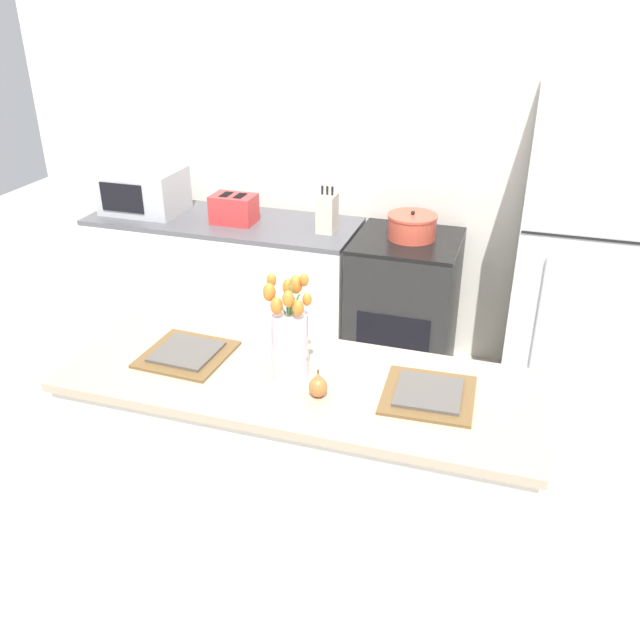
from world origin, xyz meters
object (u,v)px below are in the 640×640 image
Objects in this scene: flower_vase at (290,337)px; pear_figurine at (318,386)px; toaster at (234,209)px; plate_setting_left at (187,353)px; cooking_pot at (412,226)px; knife_block at (327,213)px; microwave at (143,190)px; plate_setting_right at (428,394)px; stove_range at (403,309)px; refrigerator at (583,257)px.

pear_figurine is (0.14, -0.11, -0.12)m from flower_vase.
flower_vase is at bearing 143.56° from pear_figurine.
pear_figurine is 0.39× the size of toaster.
plate_setting_left is 1.19× the size of cooking_pot.
toaster is at bearing 107.28° from plate_setting_left.
cooking_pot reaches higher than pear_figurine.
pear_figurine is 1.75m from knife_block.
flower_vase is 0.85× the size of microwave.
cooking_pot is (0.16, 1.61, -0.10)m from flower_vase.
toaster is 0.99× the size of cooking_pot.
microwave is at bearing -179.30° from cooking_pot.
knife_block is at bearing -0.68° from microwave.
flower_vase is at bearing -178.71° from plate_setting_right.
pear_figurine is 0.40m from plate_setting_right.
knife_block is at bearing -178.18° from stove_range.
microwave is (-1.71, -0.02, 0.06)m from cooking_pot.
plate_setting_left is at bearing -134.06° from refrigerator.
pear_figurine is 0.33× the size of plate_setting_right.
refrigerator is 2.20m from plate_setting_left.
refrigerator reaches higher than flower_vase.
stove_range is at bearing 1.86° from toaster.
refrigerator is 0.94m from cooking_pot.
refrigerator is at bearing 0.04° from stove_range.
flower_vase is 1.44× the size of cooking_pot.
knife_block is at bearing 105.95° from pear_figurine.
microwave reaches higher than plate_setting_right.
flower_vase is 3.70× the size of pear_figurine.
toaster is at bearing -178.14° from stove_range.
plate_setting_left is 1.71m from cooking_pot.
refrigerator reaches higher than plate_setting_left.
plate_setting_left is 1.25× the size of knife_block.
plate_setting_left is at bearing 180.00° from plate_setting_right.
plate_setting_right is 1.19× the size of cooking_pot.
plate_setting_right is 1.79m from knife_block.
pear_figurine is at bearing -89.88° from stove_range.
cooking_pot is 1.71m from microwave.
plate_setting_left is 1.00× the size of plate_setting_right.
microwave reaches higher than plate_setting_left.
flower_vase reaches higher than microwave.
microwave and knife_block have the same top height.
knife_block is at bearing -175.89° from cooking_pot.
microwave is (-1.70, 1.70, 0.09)m from pear_figurine.
stove_range is 1.19m from toaster.
plate_setting_left is 1.21× the size of toaster.
pear_figurine is 1.98m from toaster.
pear_figurine is 0.41× the size of knife_block.
knife_block is (-0.86, 1.57, 0.10)m from plate_setting_right.
cooking_pot is at bearing 89.55° from pear_figurine.
flower_vase is (-1.09, -1.59, 0.16)m from refrigerator.
flower_vase is 0.22m from pear_figurine.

